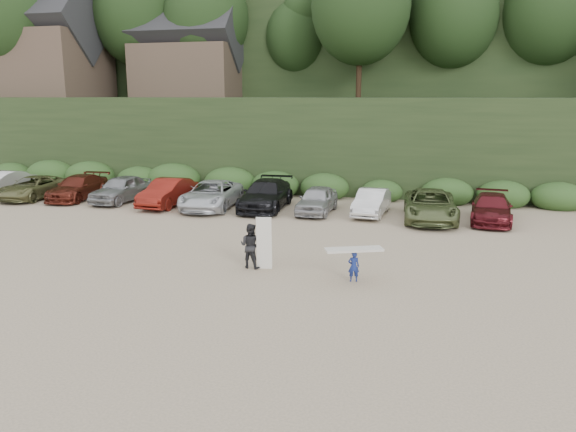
# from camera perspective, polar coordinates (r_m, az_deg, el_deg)

# --- Properties ---
(ground) EXTENTS (120.00, 120.00, 0.00)m
(ground) POSITION_cam_1_polar(r_m,az_deg,el_deg) (21.14, -6.20, -4.89)
(ground) COLOR tan
(ground) RESTS_ON ground
(hillside_backdrop) EXTENTS (90.00, 41.50, 28.00)m
(hillside_backdrop) POSITION_cam_1_polar(r_m,az_deg,el_deg) (55.52, 7.12, 17.33)
(hillside_backdrop) COLOR black
(hillside_backdrop) RESTS_ON ground
(parked_cars) EXTENTS (34.32, 6.29, 1.59)m
(parked_cars) POSITION_cam_1_polar(r_m,az_deg,el_deg) (31.95, -9.00, 2.25)
(parked_cars) COLOR silver
(parked_cars) RESTS_ON ground
(child_surfer) EXTENTS (1.99, 1.26, 1.16)m
(child_surfer) POSITION_cam_1_polar(r_m,az_deg,el_deg) (19.02, 6.71, -4.36)
(child_surfer) COLOR navy
(child_surfer) RESTS_ON ground
(adult_surfer) EXTENTS (1.29, 0.75, 1.95)m
(adult_surfer) POSITION_cam_1_polar(r_m,az_deg,el_deg) (20.41, -3.71, -3.00)
(adult_surfer) COLOR black
(adult_surfer) RESTS_ON ground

